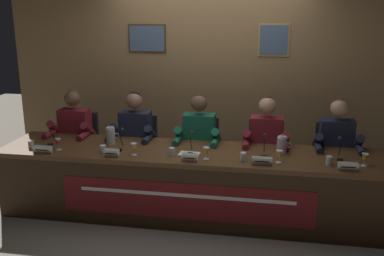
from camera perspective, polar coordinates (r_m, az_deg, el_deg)
name	(u,v)px	position (r m, az deg, el deg)	size (l,w,h in m)	color
ground_plane	(192,214)	(4.91, 0.00, -11.03)	(12.00, 12.00, 0.00)	gray
wall_back_panelled	(209,77)	(5.77, 2.23, 6.56)	(5.31, 0.14, 2.60)	#937047
conference_table	(190,174)	(4.60, -0.25, -5.97)	(4.11, 0.85, 0.72)	brown
chair_far_left	(81,150)	(5.71, -14.19, -2.82)	(0.44, 0.45, 0.91)	black
panelist_far_left	(72,134)	(5.46, -15.21, -0.70)	(0.51, 0.48, 1.24)	black
nameplate_far_left	(43,150)	(4.81, -18.78, -2.66)	(0.20, 0.06, 0.08)	white
juice_glass_far_left	(58,142)	(4.86, -16.95, -1.75)	(0.06, 0.06, 0.12)	white
water_cup_far_left	(31,145)	(5.02, -20.11, -2.04)	(0.06, 0.06, 0.08)	silver
microphone_far_left	(51,138)	(5.07, -17.74, -1.25)	(0.06, 0.17, 0.22)	black
chair_left	(139,154)	(5.45, -6.83, -3.32)	(0.44, 0.45, 0.91)	black
panelist_left	(134,137)	(5.19, -7.55, -1.12)	(0.51, 0.48, 1.24)	black
nameplate_left	(111,153)	(4.52, -10.39, -3.20)	(0.15, 0.06, 0.08)	white
juice_glass_left	(134,147)	(4.53, -7.54, -2.44)	(0.06, 0.06, 0.12)	white
water_cup_left	(103,150)	(4.65, -11.45, -2.76)	(0.06, 0.06, 0.08)	silver
microphone_left	(120,143)	(4.72, -9.27, -1.92)	(0.06, 0.17, 0.22)	black
chair_center	(201,157)	(5.29, 1.12, -3.79)	(0.44, 0.45, 0.91)	black
panelist_center	(198,140)	(5.02, 0.79, -1.55)	(0.51, 0.48, 1.24)	black
nameplate_center	(189,158)	(4.31, -0.34, -3.86)	(0.16, 0.06, 0.08)	white
juice_glass_center	(206,151)	(4.36, 1.84, -2.99)	(0.06, 0.06, 0.12)	white
water_cup_center	(172,152)	(4.48, -2.62, -3.15)	(0.06, 0.06, 0.08)	silver
microphone_center	(191,147)	(4.53, -0.14, -2.43)	(0.06, 0.17, 0.22)	black
chair_right	(265,161)	(5.24, 9.40, -4.21)	(0.44, 0.45, 0.91)	black
panelist_right	(266,143)	(4.96, 9.51, -1.96)	(0.51, 0.48, 1.24)	black
nameplate_right	(262,161)	(4.27, 9.04, -4.24)	(0.20, 0.06, 0.08)	white
juice_glass_right	(279,154)	(4.35, 11.23, -3.33)	(0.06, 0.06, 0.12)	white
water_cup_right	(243,157)	(4.36, 6.64, -3.76)	(0.06, 0.06, 0.08)	silver
microphone_right	(264,149)	(4.51, 9.32, -2.73)	(0.06, 0.17, 0.22)	black
chair_far_right	(332,165)	(5.30, 17.69, -4.54)	(0.44, 0.45, 0.91)	black
panelist_far_right	(337,147)	(5.02, 18.23, -2.33)	(0.51, 0.48, 1.24)	black
nameplate_far_right	(348,167)	(4.33, 19.57, -4.72)	(0.18, 0.06, 0.08)	white
juice_glass_far_right	(365,157)	(4.49, 21.47, -3.56)	(0.06, 0.06, 0.12)	white
water_cup_far_right	(329,161)	(4.43, 17.31, -4.10)	(0.06, 0.06, 0.08)	silver
microphone_far_right	(340,153)	(4.59, 18.61, -3.03)	(0.06, 0.17, 0.22)	black
water_pitcher_left_side	(111,136)	(4.92, -10.48, -0.99)	(0.15, 0.10, 0.21)	silver
water_pitcher_right_side	(282,145)	(4.60, 11.56, -2.20)	(0.15, 0.10, 0.21)	silver
document_stack_center	(189,154)	(4.52, -0.36, -3.40)	(0.22, 0.17, 0.01)	white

